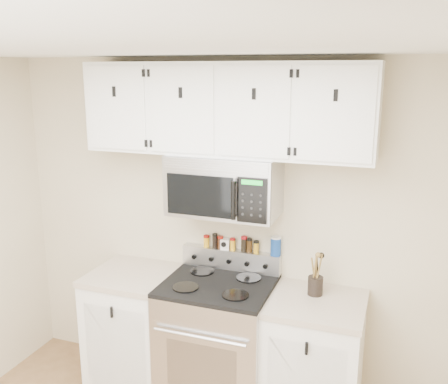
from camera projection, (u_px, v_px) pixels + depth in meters
name	position (u px, v px, depth m)	size (l,w,h in m)	color
back_wall	(233.00, 229.00, 3.72)	(3.50, 0.01, 2.50)	tan
ceiling	(80.00, 45.00, 1.83)	(3.50, 3.50, 0.01)	white
range	(218.00, 342.00, 3.61)	(0.76, 0.65, 1.10)	#B7B7BA
base_cabinet_left	(136.00, 328.00, 3.87)	(0.64, 0.62, 0.92)	white
base_cabinet_right	(314.00, 362.00, 3.41)	(0.64, 0.62, 0.92)	white
microwave	(224.00, 185.00, 3.46)	(0.76, 0.44, 0.42)	#9E9EA3
upper_cabinets	(225.00, 109.00, 3.35)	(2.00, 0.35, 0.62)	white
utensil_crock	(315.00, 284.00, 3.37)	(0.10, 0.10, 0.30)	black
kitchen_timer	(225.00, 244.00, 3.73)	(0.07, 0.06, 0.08)	white
salt_canister	(276.00, 246.00, 3.60)	(0.08, 0.08, 0.14)	navy
spice_jar_0	(206.00, 241.00, 3.78)	(0.04, 0.04, 0.09)	gold
spice_jar_1	(215.00, 241.00, 3.75)	(0.04, 0.04, 0.11)	black
spice_jar_2	(220.00, 242.00, 3.74)	(0.04, 0.04, 0.10)	#3F1F0F
spice_jar_3	(233.00, 244.00, 3.71)	(0.04, 0.04, 0.09)	gold
spice_jar_4	(244.00, 244.00, 3.68)	(0.05, 0.05, 0.11)	black
spice_jar_5	(249.00, 245.00, 3.66)	(0.04, 0.04, 0.10)	#3F270F
spice_jar_6	(256.00, 247.00, 3.65)	(0.04, 0.04, 0.09)	gold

